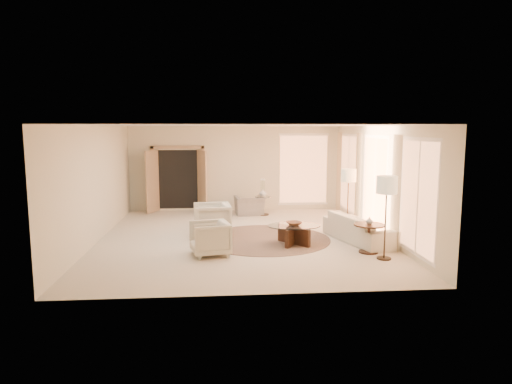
{
  "coord_description": "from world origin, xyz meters",
  "views": [
    {
      "loc": [
        -0.54,
        -11.22,
        2.74
      ],
      "look_at": [
        0.4,
        0.4,
        1.1
      ],
      "focal_mm": 32.0,
      "sensor_mm": 36.0,
      "label": 1
    }
  ],
  "objects": [
    {
      "name": "bowl",
      "position": [
        1.2,
        -0.78,
        0.5
      ],
      "size": [
        0.46,
        0.46,
        0.09
      ],
      "primitive_type": "imported",
      "rotation": [
        0.0,
        0.0,
        0.37
      ],
      "color": "brown",
      "rests_on": "coffee_table"
    },
    {
      "name": "coffee_table",
      "position": [
        1.2,
        -0.78,
        0.29
      ],
      "size": [
        1.38,
        1.38,
        0.46
      ],
      "rotation": [
        0.0,
        0.0,
        0.1
      ],
      "color": "black",
      "rests_on": "room"
    },
    {
      "name": "floor_lamp_far",
      "position": [
        2.9,
        -2.16,
        1.5
      ],
      "size": [
        0.43,
        0.43,
        1.76
      ],
      "rotation": [
        0.0,
        0.0,
        0.36
      ],
      "color": "#2F231B",
      "rests_on": "room"
    },
    {
      "name": "curtains_right",
      "position": [
        3.4,
        1.0,
        1.3
      ],
      "size": [
        0.06,
        5.2,
        2.6
      ],
      "primitive_type": null,
      "color": "#C7B28B",
      "rests_on": "room"
    },
    {
      "name": "armchair_left",
      "position": [
        -0.74,
        0.23,
        0.46
      ],
      "size": [
        0.91,
        0.97,
        0.93
      ],
      "primitive_type": "imported",
      "rotation": [
        0.0,
        0.0,
        -1.49
      ],
      "color": "beige",
      "rests_on": "room"
    },
    {
      "name": "end_table",
      "position": [
        2.74,
        -1.63,
        0.44
      ],
      "size": [
        0.68,
        0.68,
        0.64
      ],
      "rotation": [
        0.0,
        0.0,
        -0.19
      ],
      "color": "black",
      "rests_on": "room"
    },
    {
      "name": "room",
      "position": [
        0.0,
        0.0,
        1.4
      ],
      "size": [
        7.04,
        8.04,
        2.83
      ],
      "color": "beige",
      "rests_on": "ground"
    },
    {
      "name": "window_back_corner",
      "position": [
        2.3,
        3.95,
        1.35
      ],
      "size": [
        1.7,
        0.1,
        2.4
      ],
      "primitive_type": null,
      "color": "#EF985F",
      "rests_on": "room"
    },
    {
      "name": "side_table",
      "position": [
        0.82,
        2.98,
        0.36
      ],
      "size": [
        0.51,
        0.51,
        0.59
      ],
      "rotation": [
        0.0,
        0.0,
        -0.38
      ],
      "color": "#2F231B",
      "rests_on": "room"
    },
    {
      "name": "area_rug",
      "position": [
        0.58,
        -0.21,
        0.01
      ],
      "size": [
        3.66,
        3.66,
        0.01
      ],
      "primitive_type": "cylinder",
      "rotation": [
        0.0,
        0.0,
        -0.15
      ],
      "color": "#3B2A21",
      "rests_on": "room"
    },
    {
      "name": "armchair_right",
      "position": [
        -0.76,
        -1.54,
        0.4
      ],
      "size": [
        0.89,
        0.93,
        0.81
      ],
      "primitive_type": "imported",
      "rotation": [
        0.0,
        0.0,
        -1.36
      ],
      "color": "beige",
      "rests_on": "room"
    },
    {
      "name": "windows_right",
      "position": [
        3.45,
        0.1,
        1.35
      ],
      "size": [
        0.1,
        6.4,
        2.4
      ],
      "primitive_type": null,
      "color": "#EF985F",
      "rests_on": "room"
    },
    {
      "name": "end_vase",
      "position": [
        2.74,
        -1.63,
        0.72
      ],
      "size": [
        0.2,
        0.2,
        0.16
      ],
      "primitive_type": "imported",
      "rotation": [
        0.0,
        0.0,
        -0.37
      ],
      "color": "silver",
      "rests_on": "end_table"
    },
    {
      "name": "sofa",
      "position": [
        2.86,
        -0.62,
        0.33
      ],
      "size": [
        1.42,
        2.38,
        0.65
      ],
      "primitive_type": "imported",
      "rotation": [
        0.0,
        0.0,
        1.84
      ],
      "color": "beige",
      "rests_on": "room"
    },
    {
      "name": "floor_lamp_near",
      "position": [
        2.9,
        0.64,
        1.41
      ],
      "size": [
        0.4,
        0.4,
        1.66
      ],
      "rotation": [
        0.0,
        0.0,
        0.14
      ],
      "color": "#2F231B",
      "rests_on": "room"
    },
    {
      "name": "french_doors",
      "position": [
        -1.9,
        3.82,
        1.07
      ],
      "size": [
        1.95,
        0.66,
        2.16
      ],
      "color": "tan",
      "rests_on": "room"
    },
    {
      "name": "accent_chair",
      "position": [
        0.41,
        3.06,
        0.4
      ],
      "size": [
        0.96,
        0.68,
        0.79
      ],
      "primitive_type": "imported",
      "rotation": [
        0.0,
        0.0,
        3.25
      ],
      "color": "gray",
      "rests_on": "room"
    },
    {
      "name": "side_vase",
      "position": [
        0.82,
        2.98,
        0.71
      ],
      "size": [
        0.23,
        0.23,
        0.24
      ],
      "primitive_type": "imported",
      "rotation": [
        0.0,
        0.0,
        -0.03
      ],
      "color": "silver",
      "rests_on": "side_table"
    }
  ]
}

